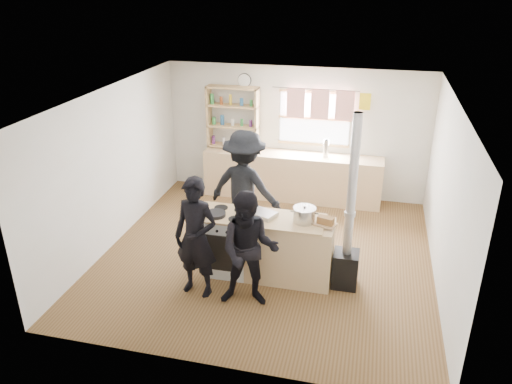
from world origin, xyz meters
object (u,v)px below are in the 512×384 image
at_px(person_near_right, 249,250).
at_px(stockpot_counter, 304,215).
at_px(bread_board, 326,222).
at_px(person_far, 245,188).
at_px(roast_tray, 262,213).
at_px(flue_heater, 347,245).
at_px(thermos, 326,149).
at_px(stockpot_stove, 245,205).
at_px(cooking_island, 269,247).
at_px(person_near_left, 196,238).
at_px(skillet_greens, 216,214).

bearing_deg(person_near_right, stockpot_counter, 41.94).
bearing_deg(bread_board, person_far, 145.33).
height_order(roast_tray, flue_heater, flue_heater).
xyz_separation_m(thermos, person_far, (-1.07, -1.84, -0.13)).
bearing_deg(thermos, bread_board, -83.70).
bearing_deg(stockpot_stove, cooking_island, -22.64).
relative_size(stockpot_stove, flue_heater, 0.09).
relative_size(person_near_left, person_near_right, 1.06).
distance_m(flue_heater, person_near_left, 2.06).
distance_m(cooking_island, stockpot_stove, 0.69).
bearing_deg(skillet_greens, stockpot_stove, 37.52).
distance_m(cooking_island, flue_heater, 1.11).
height_order(roast_tray, person_near_left, person_near_left).
bearing_deg(cooking_island, roast_tray, 159.10).
distance_m(thermos, stockpot_stove, 2.75).
relative_size(person_near_right, person_far, 0.85).
bearing_deg(cooking_island, flue_heater, -0.03).
bearing_deg(cooking_island, person_far, 122.65).
relative_size(thermos, stockpot_counter, 1.04).
bearing_deg(bread_board, person_near_left, -159.89).
bearing_deg(bread_board, flue_heater, 5.00).
xyz_separation_m(thermos, roast_tray, (-0.59, -2.73, -0.10)).
height_order(roast_tray, stockpot_stove, stockpot_stove).
bearing_deg(skillet_greens, person_near_right, -43.19).
height_order(thermos, person_near_right, person_near_right).
bearing_deg(person_near_right, person_near_left, 165.67).
relative_size(flue_heater, person_near_left, 1.48).
bearing_deg(flue_heater, thermos, 102.64).
relative_size(bread_board, person_near_left, 0.19).
bearing_deg(stockpot_counter, skillet_greens, -174.70).
bearing_deg(person_far, stockpot_counter, 152.08).
bearing_deg(person_far, person_near_right, 119.00).
bearing_deg(cooking_island, bread_board, -2.04).
xyz_separation_m(skillet_greens, flue_heater, (1.84, 0.11, -0.31)).
xyz_separation_m(cooking_island, person_near_left, (-0.85, -0.63, 0.38)).
distance_m(skillet_greens, roast_tray, 0.65).
relative_size(thermos, bread_board, 1.02).
xyz_separation_m(thermos, stockpot_stove, (-0.87, -2.61, -0.05)).
bearing_deg(person_far, stockpot_stove, 117.34).
relative_size(roast_tray, stockpot_stove, 1.97).
bearing_deg(stockpot_stove, roast_tray, -23.31).
height_order(thermos, roast_tray, thermos).
bearing_deg(roast_tray, person_near_right, -89.81).
distance_m(roast_tray, person_near_left, 1.01).
bearing_deg(stockpot_stove, person_near_right, -71.99).
xyz_separation_m(flue_heater, person_near_left, (-1.95, -0.63, 0.20)).
distance_m(roast_tray, flue_heater, 1.25).
bearing_deg(stockpot_counter, person_far, 139.65).
bearing_deg(person_near_right, flue_heater, 22.32).
relative_size(thermos, person_near_right, 0.21).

